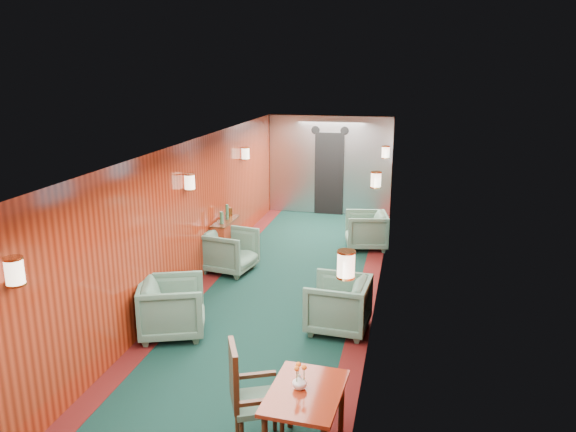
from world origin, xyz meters
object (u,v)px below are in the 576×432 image
object	(u,v)px
dining_table	(306,402)
armchair_right_near	(338,304)
armchair_left_near	(172,307)
armchair_right_far	(366,230)
credenza	(225,241)
armchair_left_far	(230,251)
side_chair	(248,392)

from	to	relation	value
dining_table	armchair_right_near	world-z (taller)	armchair_right_near
dining_table	armchair_left_near	xyz separation A→B (m)	(-2.21, 2.06, -0.19)
armchair_left_near	armchair_right_near	xyz separation A→B (m)	(2.16, 0.60, -0.01)
armchair_right_near	armchair_right_far	bearing A→B (deg)	-176.53
credenza	armchair_left_near	xyz separation A→B (m)	(0.23, -2.91, -0.03)
credenza	armchair_left_far	world-z (taller)	credenza
credenza	armchair_right_near	size ratio (longest dim) A/B	1.31
armchair_left_far	armchair_right_far	xyz separation A→B (m)	(2.24, 1.84, -0.01)
dining_table	credenza	size ratio (longest dim) A/B	0.89
side_chair	armchair_left_near	bearing A→B (deg)	105.16
dining_table	armchair_left_near	distance (m)	3.03
side_chair	credenza	xyz separation A→B (m)	(-1.89, 4.94, -0.16)
armchair_left_near	armchair_left_far	xyz separation A→B (m)	(-0.01, 2.49, -0.01)
credenza	armchair_right_near	xyz separation A→B (m)	(2.39, -2.31, -0.04)
dining_table	armchair_right_far	xyz separation A→B (m)	(0.02, 6.39, -0.22)
dining_table	armchair_right_near	xyz separation A→B (m)	(-0.05, 2.66, -0.21)
armchair_left_far	armchair_right_near	size ratio (longest dim) A/B	1.00
dining_table	side_chair	bearing A→B (deg)	-179.89
side_chair	armchair_left_far	xyz separation A→B (m)	(-1.66, 4.51, -0.20)
side_chair	armchair_left_far	size ratio (longest dim) A/B	1.29
side_chair	armchair_left_near	xyz separation A→B (m)	(-1.65, 2.02, -0.19)
side_chair	armchair_right_far	distance (m)	6.38
credenza	armchair_left_far	xyz separation A→B (m)	(0.23, -0.43, -0.04)
armchair_left_near	armchair_left_far	size ratio (longest dim) A/B	1.03
credenza	armchair_right_far	world-z (taller)	credenza
armchair_left_far	armchair_right_far	world-z (taller)	armchair_left_far
armchair_right_near	armchair_right_far	world-z (taller)	armchair_right_near
dining_table	side_chair	distance (m)	0.56
dining_table	armchair_left_far	distance (m)	5.06
armchair_left_near	armchair_right_far	bearing A→B (deg)	-47.45
armchair_right_near	armchair_right_far	xyz separation A→B (m)	(0.07, 3.73, -0.01)
credenza	armchair_left_near	size ratio (longest dim) A/B	1.27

